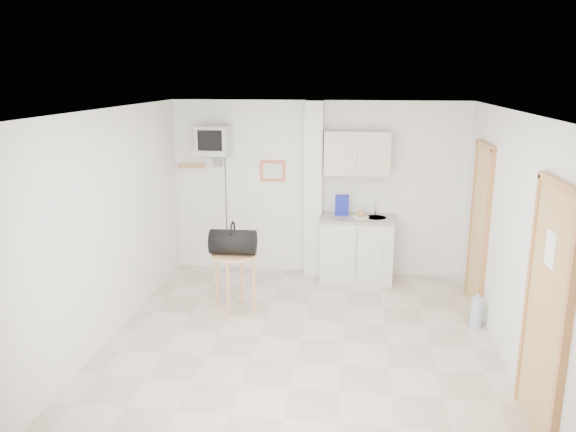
# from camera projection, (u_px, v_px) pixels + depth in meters

# --- Properties ---
(ground) EXTENTS (4.50, 4.50, 0.00)m
(ground) POSITION_uv_depth(u_px,v_px,m) (301.00, 339.00, 6.21)
(ground) COLOR beige
(ground) RESTS_ON ground
(room_envelope) EXTENTS (4.24, 4.54, 2.55)m
(room_envelope) POSITION_uv_depth(u_px,v_px,m) (325.00, 203.00, 5.89)
(room_envelope) COLOR white
(room_envelope) RESTS_ON ground
(kitchenette) EXTENTS (1.03, 0.58, 2.10)m
(kitchenette) POSITION_uv_depth(u_px,v_px,m) (357.00, 224.00, 7.87)
(kitchenette) COLOR silver
(kitchenette) RESTS_ON ground
(crt_television) EXTENTS (0.44, 0.45, 2.15)m
(crt_television) POSITION_uv_depth(u_px,v_px,m) (214.00, 141.00, 7.86)
(crt_television) COLOR slate
(crt_television) RESTS_ON ground
(round_table) EXTENTS (0.56, 0.56, 0.74)m
(round_table) POSITION_uv_depth(u_px,v_px,m) (235.00, 263.00, 6.82)
(round_table) COLOR tan
(round_table) RESTS_ON ground
(duffel_bag) EXTENTS (0.55, 0.31, 0.41)m
(duffel_bag) POSITION_uv_depth(u_px,v_px,m) (233.00, 242.00, 6.73)
(duffel_bag) COLOR black
(duffel_bag) RESTS_ON round_table
(water_bottle) EXTENTS (0.13, 0.13, 0.40)m
(water_bottle) POSITION_uv_depth(u_px,v_px,m) (476.00, 312.00, 6.48)
(water_bottle) COLOR #9CB4D6
(water_bottle) RESTS_ON ground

